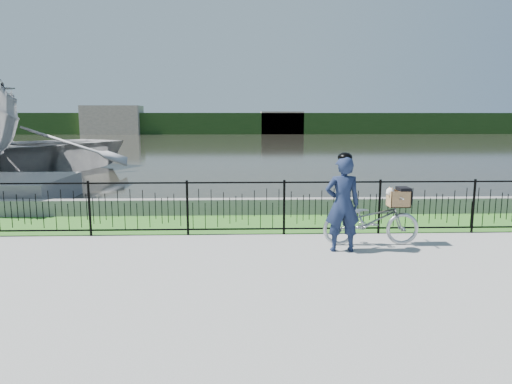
{
  "coord_description": "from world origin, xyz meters",
  "views": [
    {
      "loc": [
        0.11,
        -7.66,
        2.43
      ],
      "look_at": [
        0.4,
        1.0,
        1.0
      ],
      "focal_mm": 32.0,
      "sensor_mm": 36.0,
      "label": 1
    }
  ],
  "objects": [
    {
      "name": "far_building_left",
      "position": [
        -18.0,
        58.0,
        2.0
      ],
      "size": [
        8.0,
        4.0,
        4.0
      ],
      "primitive_type": "cube",
      "color": "#AB9B89",
      "rests_on": "ground"
    },
    {
      "name": "far_building_right",
      "position": [
        6.0,
        58.5,
        1.6
      ],
      "size": [
        6.0,
        3.0,
        3.2
      ],
      "primitive_type": "cube",
      "color": "#AB9B89",
      "rests_on": "ground"
    },
    {
      "name": "quay_wall",
      "position": [
        0.0,
        3.6,
        0.2
      ],
      "size": [
        60.0,
        0.3,
        0.4
      ],
      "primitive_type": "cube",
      "color": "slate",
      "rests_on": "ground"
    },
    {
      "name": "cyclist",
      "position": [
        1.94,
        0.37,
        0.89
      ],
      "size": [
        0.64,
        0.42,
        1.81
      ],
      "color": "#151F3C",
      "rests_on": "ground"
    },
    {
      "name": "boat_far",
      "position": [
        -9.73,
        12.04,
        1.04
      ],
      "size": [
        11.42,
        12.28,
        2.07
      ],
      "color": "#AEAEAE",
      "rests_on": "water"
    },
    {
      "name": "far_treeline",
      "position": [
        0.0,
        60.0,
        1.5
      ],
      "size": [
        120.0,
        6.0,
        3.0
      ],
      "primitive_type": "cube",
      "color": "#1F3D17",
      "rests_on": "ground"
    },
    {
      "name": "bicycle_rig",
      "position": [
        2.6,
        0.76,
        0.49
      ],
      "size": [
        1.84,
        0.64,
        1.13
      ],
      "color": "#A2A7AD",
      "rests_on": "ground"
    },
    {
      "name": "water",
      "position": [
        0.0,
        33.0,
        0.0
      ],
      "size": [
        120.0,
        120.0,
        0.0
      ],
      "primitive_type": "plane",
      "color": "#27261D",
      "rests_on": "ground"
    },
    {
      "name": "ground",
      "position": [
        0.0,
        0.0,
        0.0
      ],
      "size": [
        120.0,
        120.0,
        0.0
      ],
      "primitive_type": "plane",
      "color": "gray",
      "rests_on": "ground"
    },
    {
      "name": "grass_strip",
      "position": [
        0.0,
        2.6,
        0.0
      ],
      "size": [
        60.0,
        2.0,
        0.01
      ],
      "primitive_type": "cube",
      "color": "#347023",
      "rests_on": "ground"
    },
    {
      "name": "fence",
      "position": [
        0.0,
        1.6,
        0.58
      ],
      "size": [
        14.0,
        0.06,
        1.15
      ],
      "primitive_type": null,
      "color": "black",
      "rests_on": "ground"
    }
  ]
}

